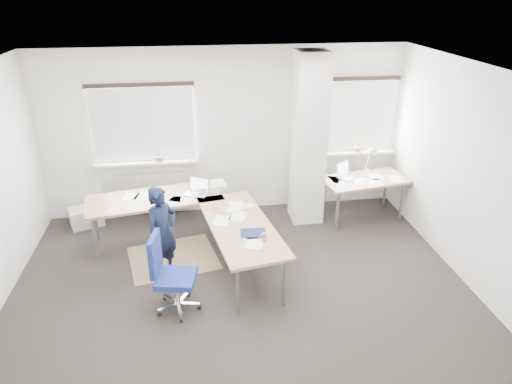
{
  "coord_description": "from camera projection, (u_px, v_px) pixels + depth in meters",
  "views": [
    {
      "loc": [
        -0.5,
        -4.8,
        3.69
      ],
      "look_at": [
        0.3,
        0.9,
        1.02
      ],
      "focal_mm": 32.0,
      "sensor_mm": 36.0,
      "label": 1
    }
  ],
  "objects": [
    {
      "name": "white_crate",
      "position": [
        86.0,
        217.0,
        7.55
      ],
      "size": [
        0.6,
        0.51,
        0.31
      ],
      "primitive_type": "cube",
      "rotation": [
        0.0,
        0.0,
        0.35
      ],
      "color": "white",
      "rests_on": "ground"
    },
    {
      "name": "person",
      "position": [
        163.0,
        234.0,
        6.02
      ],
      "size": [
        0.56,
        0.57,
        1.33
      ],
      "primitive_type": "imported",
      "rotation": [
        0.0,
        0.0,
        0.82
      ],
      "color": "black",
      "rests_on": "ground"
    },
    {
      "name": "task_chair",
      "position": [
        174.0,
        290.0,
        5.54
      ],
      "size": [
        0.57,
        0.56,
        1.03
      ],
      "rotation": [
        0.0,
        0.0,
        -0.19
      ],
      "color": "navy",
      "rests_on": "ground"
    },
    {
      "name": "floor_mat",
      "position": [
        173.0,
        258.0,
        6.69
      ],
      "size": [
        1.41,
        1.27,
        0.01
      ],
      "primitive_type": "cube",
      "rotation": [
        0.0,
        0.0,
        0.21
      ],
      "color": "#937650",
      "rests_on": "ground"
    },
    {
      "name": "ground",
      "position": [
        242.0,
        293.0,
        5.93
      ],
      "size": [
        6.0,
        6.0,
        0.0
      ],
      "primitive_type": "plane",
      "color": "black",
      "rests_on": "ground"
    },
    {
      "name": "desk_side",
      "position": [
        364.0,
        181.0,
        7.56
      ],
      "size": [
        1.5,
        0.93,
        1.22
      ],
      "rotation": [
        0.0,
        0.0,
        0.17
      ],
      "color": "#9B6543",
      "rests_on": "ground"
    },
    {
      "name": "desk_main",
      "position": [
        198.0,
        212.0,
        6.53
      ],
      "size": [
        2.82,
        2.63,
        0.96
      ],
      "rotation": [
        0.0,
        0.0,
        0.17
      ],
      "color": "#9B6543",
      "rests_on": "ground"
    },
    {
      "name": "room_shell",
      "position": [
        251.0,
        155.0,
        5.63
      ],
      "size": [
        6.04,
        5.04,
        2.82
      ],
      "color": "silver",
      "rests_on": "ground"
    }
  ]
}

